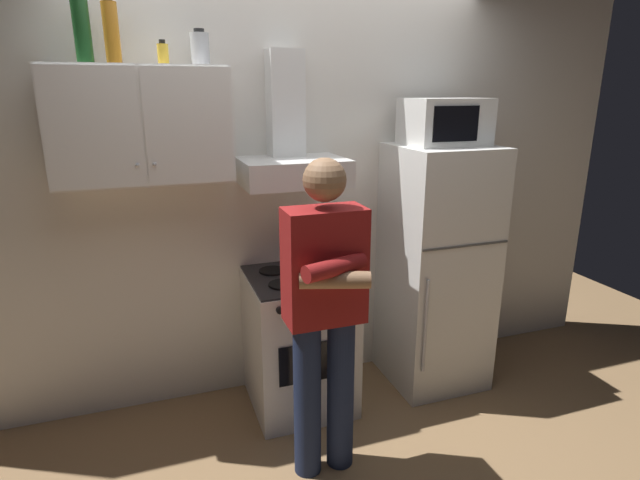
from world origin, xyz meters
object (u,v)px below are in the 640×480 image
at_px(upper_cabinet, 142,125).
at_px(microwave, 445,122).
at_px(bottle_liquor_amber, 111,33).
at_px(stove_oven, 299,341).
at_px(bottle_canister_steel, 200,49).
at_px(refrigerator, 436,268).
at_px(bottle_spice_jar, 163,54).
at_px(person_standing, 325,311).
at_px(bottle_wine_green, 82,29).
at_px(cooking_pot, 326,269).
at_px(range_hood, 290,149).

bearing_deg(upper_cabinet, microwave, -3.48).
xyz_separation_m(microwave, bottle_liquor_amber, (-1.85, 0.10, 0.46)).
bearing_deg(stove_oven, bottle_canister_steel, 160.47).
distance_m(refrigerator, bottle_spice_jar, 2.08).
height_order(person_standing, bottle_spice_jar, bottle_spice_jar).
bearing_deg(refrigerator, bottle_canister_steel, 173.29).
bearing_deg(bottle_canister_steel, microwave, -5.98).
distance_m(upper_cabinet, person_standing, 1.35).
height_order(bottle_wine_green, bottle_liquor_amber, bottle_wine_green).
distance_m(microwave, person_standing, 1.45).
bearing_deg(person_standing, upper_cabinet, 135.74).
height_order(stove_oven, refrigerator, refrigerator).
distance_m(cooking_pot, bottle_spice_jar, 1.44).
height_order(range_hood, microwave, range_hood).
relative_size(refrigerator, microwave, 3.33).
distance_m(refrigerator, person_standing, 1.17).
bearing_deg(stove_oven, bottle_spice_jar, 169.86).
distance_m(stove_oven, bottle_spice_jar, 1.80).
relative_size(microwave, bottle_spice_jar, 3.98).
bearing_deg(bottle_canister_steel, person_standing, -61.27).
distance_m(upper_cabinet, cooking_pot, 1.26).
distance_m(bottle_canister_steel, bottle_spice_jar, 0.20).
xyz_separation_m(person_standing, cooking_pot, (0.18, 0.49, 0.03)).
relative_size(refrigerator, bottle_canister_steel, 8.70).
distance_m(refrigerator, bottle_wine_green, 2.43).
relative_size(range_hood, bottle_spice_jar, 6.21).
bearing_deg(range_hood, bottle_liquor_amber, -179.73).
bearing_deg(bottle_liquor_amber, cooking_pot, -13.19).
distance_m(microwave, cooking_pot, 1.16).
height_order(microwave, bottle_spice_jar, bottle_spice_jar).
xyz_separation_m(microwave, bottle_spice_jar, (-1.62, 0.10, 0.36)).
distance_m(bottle_liquor_amber, bottle_spice_jar, 0.25).
relative_size(upper_cabinet, bottle_canister_steel, 4.89).
xyz_separation_m(upper_cabinet, bottle_liquor_amber, (-0.10, -0.00, 0.45)).
bearing_deg(person_standing, cooking_pot, 69.70).
xyz_separation_m(stove_oven, cooking_pot, (0.13, -0.12, 0.50)).
bearing_deg(person_standing, bottle_canister_steel, 118.73).
distance_m(range_hood, bottle_canister_steel, 0.72).
height_order(range_hood, bottle_wine_green, bottle_wine_green).
distance_m(cooking_pot, bottle_wine_green, 1.73).
relative_size(range_hood, bottle_liquor_amber, 2.45).
height_order(range_hood, bottle_liquor_amber, bottle_liquor_amber).
xyz_separation_m(cooking_pot, bottle_liquor_amber, (-1.03, 0.24, 1.26)).
relative_size(person_standing, bottle_liquor_amber, 5.37).
bearing_deg(refrigerator, person_standing, -148.77).
bearing_deg(bottle_spice_jar, microwave, -3.54).
relative_size(stove_oven, cooking_pot, 2.75).
relative_size(range_hood, bottle_wine_green, 2.33).
bearing_deg(upper_cabinet, range_hood, 0.09).
distance_m(stove_oven, microwave, 1.62).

